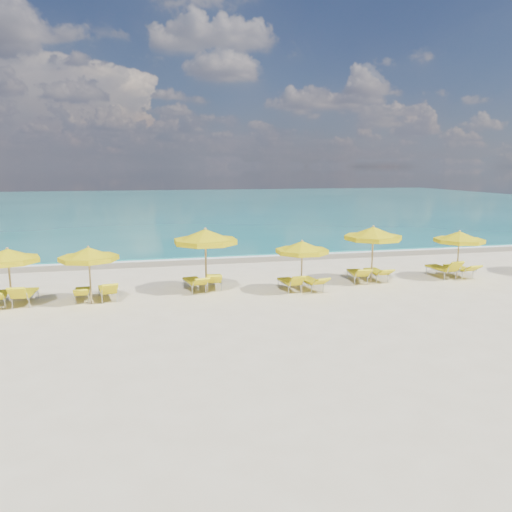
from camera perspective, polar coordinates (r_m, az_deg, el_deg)
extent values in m
plane|color=beige|center=(20.03, 0.99, -4.12)|extent=(120.00, 120.00, 0.00)
cube|color=#136F6E|center=(67.17, -9.17, 5.82)|extent=(120.00, 80.00, 0.30)
cube|color=tan|center=(27.10, -2.86, -0.35)|extent=(120.00, 2.60, 0.01)
cube|color=white|center=(27.88, -3.16, -0.06)|extent=(120.00, 1.20, 0.03)
cube|color=white|center=(36.18, -15.05, 1.96)|extent=(14.00, 0.36, 0.05)
cube|color=white|center=(44.96, 3.37, 3.84)|extent=(18.00, 0.30, 0.05)
cylinder|color=tan|center=(19.63, -26.31, -2.37)|extent=(0.06, 0.06, 2.09)
cone|color=yellow|center=(19.47, -26.51, 0.15)|extent=(2.36, 2.36, 0.42)
cylinder|color=yellow|center=(19.50, -26.47, -0.44)|extent=(2.38, 2.38, 0.17)
sphere|color=tan|center=(19.44, -26.56, 0.77)|extent=(0.09, 0.09, 0.09)
cylinder|color=tan|center=(19.07, -18.45, -2.21)|extent=(0.06, 0.06, 2.06)
cone|color=yellow|center=(18.91, -18.60, 0.35)|extent=(2.26, 2.26, 0.41)
cylinder|color=yellow|center=(18.95, -18.56, -0.25)|extent=(2.28, 2.28, 0.16)
sphere|color=tan|center=(18.88, -18.63, 0.98)|extent=(0.09, 0.09, 0.09)
cylinder|color=tan|center=(19.89, -5.75, -0.61)|extent=(0.08, 0.08, 2.48)
cone|color=yellow|center=(19.72, -5.81, 2.37)|extent=(3.34, 3.34, 0.50)
cylinder|color=yellow|center=(19.75, -5.79, 1.67)|extent=(3.36, 3.36, 0.20)
sphere|color=tan|center=(19.69, -5.82, 3.10)|extent=(0.11, 0.11, 0.11)
cylinder|color=tan|center=(19.77, 5.25, -1.32)|extent=(0.06, 0.06, 2.04)
cone|color=yellow|center=(19.62, 5.29, 1.13)|extent=(2.68, 2.68, 0.41)
cylinder|color=yellow|center=(19.65, 5.28, 0.55)|extent=(2.71, 2.71, 0.16)
sphere|color=tan|center=(19.59, 5.30, 1.73)|extent=(0.09, 0.09, 0.09)
cylinder|color=tan|center=(21.99, 13.14, 0.08)|extent=(0.07, 0.07, 2.38)
cone|color=yellow|center=(21.84, 13.25, 2.66)|extent=(2.97, 2.97, 0.48)
cylinder|color=yellow|center=(21.88, 13.22, 2.06)|extent=(3.00, 3.00, 0.19)
sphere|color=tan|center=(21.82, 13.27, 3.30)|extent=(0.11, 0.11, 0.11)
cylinder|color=tan|center=(23.87, 22.09, 0.03)|extent=(0.07, 0.07, 2.10)
cone|color=yellow|center=(23.74, 22.23, 2.13)|extent=(2.51, 2.51, 0.42)
cylinder|color=yellow|center=(23.77, 22.20, 1.64)|extent=(2.54, 2.54, 0.17)
sphere|color=tan|center=(23.72, 22.27, 2.65)|extent=(0.09, 0.09, 0.09)
cube|color=yellow|center=(20.15, -24.83, -3.85)|extent=(0.69, 1.39, 0.08)
cube|color=yellow|center=(19.25, -25.57, -3.83)|extent=(0.64, 0.55, 0.50)
cube|color=yellow|center=(19.91, -19.26, -3.80)|extent=(0.59, 1.19, 0.07)
cube|color=yellow|center=(19.08, -19.38, -3.95)|extent=(0.55, 0.54, 0.34)
cube|color=yellow|center=(19.75, -16.63, -3.66)|extent=(0.77, 1.36, 0.08)
cube|color=yellow|center=(18.87, -16.37, -3.63)|extent=(0.64, 0.58, 0.47)
cube|color=yellow|center=(20.39, -7.10, -2.83)|extent=(0.83, 1.42, 0.08)
cube|color=yellow|center=(19.48, -6.32, -2.93)|extent=(0.69, 0.68, 0.39)
cube|color=yellow|center=(20.75, -4.81, -2.56)|extent=(0.76, 1.40, 0.08)
cube|color=yellow|center=(19.80, -4.76, -2.64)|extent=(0.66, 0.64, 0.42)
cube|color=yellow|center=(20.30, 3.77, -2.90)|extent=(0.67, 1.30, 0.08)
cube|color=yellow|center=(19.50, 4.72, -2.84)|extent=(0.60, 0.53, 0.46)
cube|color=yellow|center=(20.49, 6.14, -2.79)|extent=(0.79, 1.37, 0.08)
cube|color=yellow|center=(19.69, 7.45, -2.89)|extent=(0.67, 0.66, 0.36)
cube|color=yellow|center=(22.24, 11.47, -1.87)|extent=(0.79, 1.40, 0.08)
cube|color=yellow|center=(21.35, 12.14, -1.92)|extent=(0.67, 0.65, 0.41)
cube|color=yellow|center=(22.74, 13.52, -1.70)|extent=(0.59, 1.31, 0.08)
cube|color=yellow|center=(21.91, 14.60, -1.82)|extent=(0.59, 0.59, 0.35)
cube|color=yellow|center=(24.16, 20.30, -1.29)|extent=(0.74, 1.46, 0.09)
cube|color=yellow|center=(23.40, 21.73, -1.13)|extent=(0.67, 0.57, 0.54)
cube|color=yellow|center=(24.66, 22.08, -1.22)|extent=(0.67, 1.39, 0.08)
cube|color=yellow|center=(23.89, 23.51, -1.30)|extent=(0.63, 0.64, 0.37)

